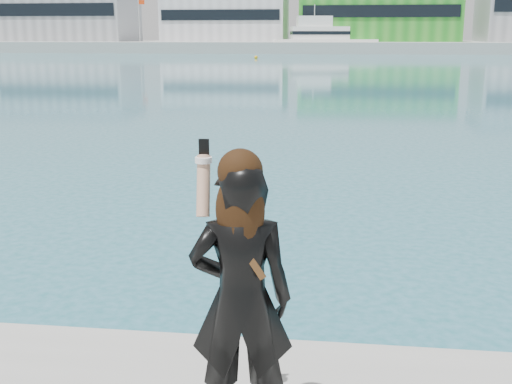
{
  "coord_description": "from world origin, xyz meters",
  "views": [
    {
      "loc": [
        0.72,
        -3.7,
        3.17
      ],
      "look_at": [
        0.19,
        0.49,
        2.14
      ],
      "focal_mm": 45.0,
      "sensor_mm": 36.0,
      "label": 1
    }
  ],
  "objects": [
    {
      "name": "motor_yacht",
      "position": [
        -2.43,
        117.52,
        2.43
      ],
      "size": [
        19.17,
        8.21,
        8.66
      ],
      "rotation": [
        0.0,
        0.0,
        0.17
      ],
      "color": "white",
      "rests_on": "ground"
    },
    {
      "name": "warehouse_white",
      "position": [
        -22.0,
        127.98,
        6.76
      ],
      "size": [
        24.48,
        15.35,
        9.5
      ],
      "color": "silver",
      "rests_on": "far_quay"
    },
    {
      "name": "warehouse_grey_left",
      "position": [
        -55.0,
        127.98,
        7.76
      ],
      "size": [
        26.52,
        16.36,
        11.5
      ],
      "color": "gray",
      "rests_on": "far_quay"
    },
    {
      "name": "far_quay",
      "position": [
        0.0,
        130.0,
        1.0
      ],
      "size": [
        320.0,
        40.0,
        2.0
      ],
      "primitive_type": "cube",
      "color": "#9E9E99",
      "rests_on": "ground"
    },
    {
      "name": "flagpole_right",
      "position": [
        22.09,
        121.0,
        6.54
      ],
      "size": [
        1.28,
        0.16,
        8.0
      ],
      "color": "silver",
      "rests_on": "far_quay"
    },
    {
      "name": "woman",
      "position": [
        0.19,
        -0.21,
        1.7
      ],
      "size": [
        0.66,
        0.47,
        1.78
      ],
      "rotation": [
        0.0,
        0.0,
        3.25
      ],
      "color": "black",
      "rests_on": "near_quay"
    },
    {
      "name": "warehouse_green",
      "position": [
        8.0,
        127.98,
        7.26
      ],
      "size": [
        30.6,
        16.36,
        10.5
      ],
      "color": "#248A22",
      "rests_on": "far_quay"
    },
    {
      "name": "buoy_far",
      "position": [
        -10.93,
        87.95,
        0.0
      ],
      "size": [
        0.5,
        0.5,
        0.5
      ],
      "primitive_type": "sphere",
      "color": "#FFAD0D",
      "rests_on": "ground"
    },
    {
      "name": "flagpole_left",
      "position": [
        -37.91,
        121.0,
        6.54
      ],
      "size": [
        1.28,
        0.16,
        8.0
      ],
      "color": "silver",
      "rests_on": "far_quay"
    }
  ]
}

